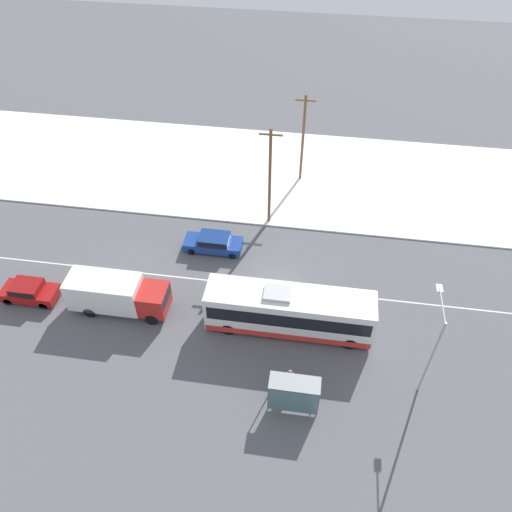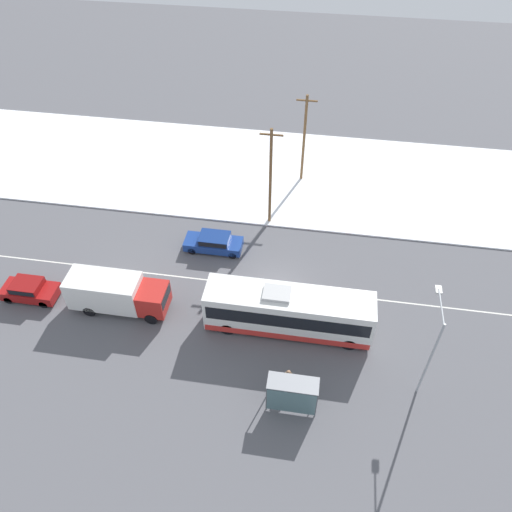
% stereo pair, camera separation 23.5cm
% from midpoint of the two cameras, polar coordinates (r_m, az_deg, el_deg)
% --- Properties ---
extents(ground_plane, '(120.00, 120.00, 0.00)m').
position_cam_midpoint_polar(ground_plane, '(37.45, 2.42, -3.66)').
color(ground_plane, '#56565B').
extents(snow_lot, '(80.00, 15.32, 0.12)m').
position_cam_midpoint_polar(snow_lot, '(48.40, 4.60, 9.17)').
color(snow_lot, white).
rests_on(snow_lot, ground_plane).
extents(lane_marking_center, '(60.00, 0.12, 0.00)m').
position_cam_midpoint_polar(lane_marking_center, '(37.44, 2.42, -3.65)').
color(lane_marking_center, silver).
rests_on(lane_marking_center, ground_plane).
extents(city_bus, '(11.24, 2.57, 3.52)m').
position_cam_midpoint_polar(city_bus, '(33.78, 3.93, -6.34)').
color(city_bus, white).
rests_on(city_bus, ground_plane).
extents(box_truck, '(6.98, 2.30, 2.83)m').
position_cam_midpoint_polar(box_truck, '(36.31, -15.53, -4.04)').
color(box_truck, silver).
rests_on(box_truck, ground_plane).
extents(sedan_car, '(4.61, 1.80, 1.44)m').
position_cam_midpoint_polar(sedan_car, '(39.96, -4.67, 1.61)').
color(sedan_car, navy).
rests_on(sedan_car, ground_plane).
extents(parked_car_near_truck, '(4.00, 1.80, 1.49)m').
position_cam_midpoint_polar(parked_car_near_truck, '(39.74, -24.34, -3.49)').
color(parked_car_near_truck, maroon).
rests_on(parked_car_near_truck, ground_plane).
extents(pedestrian_at_stop, '(0.65, 0.29, 1.80)m').
position_cam_midpoint_polar(pedestrian_at_stop, '(31.51, 3.92, -13.69)').
color(pedestrian_at_stop, '#23232D').
rests_on(pedestrian_at_stop, ground_plane).
extents(bus_shelter, '(3.02, 1.20, 2.40)m').
position_cam_midpoint_polar(bus_shelter, '(30.29, 4.38, -15.41)').
color(bus_shelter, gray).
rests_on(bus_shelter, ground_plane).
extents(streetlamp, '(0.36, 3.04, 6.71)m').
position_cam_midpoint_polar(streetlamp, '(30.73, 19.75, -9.10)').
color(streetlamp, '#9EA3A8').
rests_on(streetlamp, ground_plane).
extents(utility_pole_roadside, '(1.80, 0.24, 8.94)m').
position_cam_midpoint_polar(utility_pole_roadside, '(40.09, 1.83, 9.03)').
color(utility_pole_roadside, brown).
rests_on(utility_pole_roadside, ground_plane).
extents(utility_pole_snowlot, '(1.80, 0.24, 8.50)m').
position_cam_midpoint_polar(utility_pole_snowlot, '(45.63, 5.67, 13.27)').
color(utility_pole_snowlot, brown).
rests_on(utility_pole_snowlot, ground_plane).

